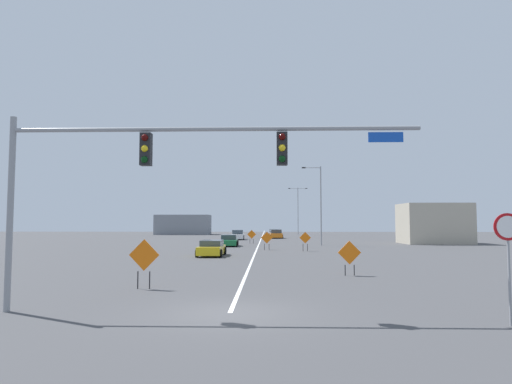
{
  "coord_description": "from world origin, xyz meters",
  "views": [
    {
      "loc": [
        1.21,
        -13.84,
        2.86
      ],
      "look_at": [
        0.35,
        16.27,
        4.86
      ],
      "focal_mm": 30.8,
      "sensor_mm": 36.0,
      "label": 1
    }
  ],
  "objects_px": {
    "construction_sign_left_lane": "(144,257)",
    "car_green_mid": "(229,241)",
    "construction_sign_right_shoulder": "(349,254)",
    "construction_sign_right_lane": "(305,239)",
    "street_lamp_near_left": "(298,207)",
    "car_yellow_distant": "(212,248)",
    "construction_sign_left_shoulder": "(252,235)",
    "car_silver_far": "(274,233)",
    "traffic_signal_assembly": "(153,162)",
    "street_lamp_mid_right": "(320,202)",
    "car_white_near": "(238,235)",
    "construction_sign_median_far": "(267,239)",
    "car_orange_passing": "(276,234)",
    "stop_sign": "(508,246)"
  },
  "relations": [
    {
      "from": "car_white_near",
      "to": "car_silver_far",
      "type": "xyz_separation_m",
      "value": [
        5.83,
        9.84,
        -0.0
      ]
    },
    {
      "from": "construction_sign_right_shoulder",
      "to": "construction_sign_left_lane",
      "type": "xyz_separation_m",
      "value": [
        -9.55,
        -4.82,
        0.2
      ]
    },
    {
      "from": "stop_sign",
      "to": "car_green_mid",
      "type": "distance_m",
      "value": 39.52
    },
    {
      "from": "car_yellow_distant",
      "to": "car_orange_passing",
      "type": "bearing_deg",
      "value": 80.99
    },
    {
      "from": "construction_sign_right_lane",
      "to": "car_silver_far",
      "type": "xyz_separation_m",
      "value": [
        -2.48,
        36.09,
        -0.49
      ]
    },
    {
      "from": "construction_sign_right_shoulder",
      "to": "car_silver_far",
      "type": "distance_m",
      "value": 54.91
    },
    {
      "from": "street_lamp_mid_right",
      "to": "stop_sign",
      "type": "bearing_deg",
      "value": -89.2
    },
    {
      "from": "stop_sign",
      "to": "street_lamp_mid_right",
      "type": "relative_size",
      "value": 0.33
    },
    {
      "from": "construction_sign_right_lane",
      "to": "car_yellow_distant",
      "type": "bearing_deg",
      "value": -144.56
    },
    {
      "from": "construction_sign_right_lane",
      "to": "traffic_signal_assembly",
      "type": "bearing_deg",
      "value": -104.26
    },
    {
      "from": "construction_sign_left_lane",
      "to": "construction_sign_left_shoulder",
      "type": "height_order",
      "value": "construction_sign_left_lane"
    },
    {
      "from": "traffic_signal_assembly",
      "to": "street_lamp_mid_right",
      "type": "xyz_separation_m",
      "value": [
        9.76,
        38.36,
        0.42
      ]
    },
    {
      "from": "street_lamp_near_left",
      "to": "construction_sign_right_lane",
      "type": "distance_m",
      "value": 51.81
    },
    {
      "from": "stop_sign",
      "to": "construction_sign_median_far",
      "type": "bearing_deg",
      "value": 102.14
    },
    {
      "from": "car_orange_passing",
      "to": "traffic_signal_assembly",
      "type": "bearing_deg",
      "value": -94.7
    },
    {
      "from": "car_green_mid",
      "to": "construction_sign_left_lane",
      "type": "bearing_deg",
      "value": -91.35
    },
    {
      "from": "construction_sign_left_lane",
      "to": "construction_sign_left_shoulder",
      "type": "xyz_separation_m",
      "value": [
        3.13,
        37.21,
        -0.23
      ]
    },
    {
      "from": "car_silver_far",
      "to": "car_green_mid",
      "type": "bearing_deg",
      "value": -101.22
    },
    {
      "from": "street_lamp_mid_right",
      "to": "street_lamp_near_left",
      "type": "relative_size",
      "value": 0.94
    },
    {
      "from": "street_lamp_near_left",
      "to": "construction_sign_left_lane",
      "type": "distance_m",
      "value": 76.08
    },
    {
      "from": "construction_sign_right_shoulder",
      "to": "car_silver_far",
      "type": "bearing_deg",
      "value": 93.39
    },
    {
      "from": "construction_sign_left_lane",
      "to": "construction_sign_median_far",
      "type": "bearing_deg",
      "value": 78.62
    },
    {
      "from": "construction_sign_left_lane",
      "to": "construction_sign_right_lane",
      "type": "bearing_deg",
      "value": 69.56
    },
    {
      "from": "car_silver_far",
      "to": "car_yellow_distant",
      "type": "height_order",
      "value": "car_silver_far"
    },
    {
      "from": "construction_sign_right_shoulder",
      "to": "construction_sign_right_lane",
      "type": "height_order",
      "value": "construction_sign_right_lane"
    },
    {
      "from": "traffic_signal_assembly",
      "to": "construction_sign_left_shoulder",
      "type": "relative_size",
      "value": 7.54
    },
    {
      "from": "street_lamp_mid_right",
      "to": "construction_sign_right_lane",
      "type": "xyz_separation_m",
      "value": [
        -2.56,
        -10.06,
        -4.0
      ]
    },
    {
      "from": "car_orange_passing",
      "to": "car_yellow_distant",
      "type": "height_order",
      "value": "car_orange_passing"
    },
    {
      "from": "traffic_signal_assembly",
      "to": "car_yellow_distant",
      "type": "xyz_separation_m",
      "value": [
        -1.01,
        22.47,
        -4.12
      ]
    },
    {
      "from": "construction_sign_left_shoulder",
      "to": "construction_sign_median_far",
      "type": "height_order",
      "value": "construction_sign_median_far"
    },
    {
      "from": "street_lamp_mid_right",
      "to": "car_yellow_distant",
      "type": "height_order",
      "value": "street_lamp_mid_right"
    },
    {
      "from": "construction_sign_right_shoulder",
      "to": "construction_sign_right_lane",
      "type": "distance_m",
      "value": 18.74
    },
    {
      "from": "construction_sign_left_lane",
      "to": "car_orange_passing",
      "type": "height_order",
      "value": "construction_sign_left_lane"
    },
    {
      "from": "construction_sign_left_shoulder",
      "to": "car_orange_passing",
      "type": "xyz_separation_m",
      "value": [
        3.37,
        17.86,
        -0.41
      ]
    },
    {
      "from": "construction_sign_right_lane",
      "to": "construction_sign_left_shoulder",
      "type": "bearing_deg",
      "value": 112.44
    },
    {
      "from": "traffic_signal_assembly",
      "to": "construction_sign_left_shoulder",
      "type": "xyz_separation_m",
      "value": [
        1.55,
        41.96,
        -3.64
      ]
    },
    {
      "from": "construction_sign_left_shoulder",
      "to": "car_yellow_distant",
      "type": "bearing_deg",
      "value": -97.47
    },
    {
      "from": "car_white_near",
      "to": "construction_sign_median_far",
      "type": "bearing_deg",
      "value": -79.27
    },
    {
      "from": "car_green_mid",
      "to": "car_silver_far",
      "type": "xyz_separation_m",
      "value": [
        5.55,
        27.98,
        0.08
      ]
    },
    {
      "from": "construction_sign_left_lane",
      "to": "car_green_mid",
      "type": "bearing_deg",
      "value": 88.65
    },
    {
      "from": "street_lamp_mid_right",
      "to": "car_green_mid",
      "type": "height_order",
      "value": "street_lamp_mid_right"
    },
    {
      "from": "traffic_signal_assembly",
      "to": "car_white_near",
      "type": "distance_m",
      "value": 54.71
    },
    {
      "from": "construction_sign_median_far",
      "to": "stop_sign",
      "type": "bearing_deg",
      "value": -77.86
    },
    {
      "from": "construction_sign_left_shoulder",
      "to": "car_silver_far",
      "type": "xyz_separation_m",
      "value": [
        3.16,
        22.43,
        -0.42
      ]
    },
    {
      "from": "construction_sign_left_shoulder",
      "to": "car_white_near",
      "type": "bearing_deg",
      "value": 101.95
    },
    {
      "from": "construction_sign_left_shoulder",
      "to": "construction_sign_median_far",
      "type": "bearing_deg",
      "value": -80.57
    },
    {
      "from": "street_lamp_near_left",
      "to": "construction_sign_right_lane",
      "type": "relative_size",
      "value": 5.46
    },
    {
      "from": "construction_sign_left_shoulder",
      "to": "car_green_mid",
      "type": "xyz_separation_m",
      "value": [
        -2.39,
        -5.55,
        -0.5
      ]
    },
    {
      "from": "construction_sign_median_far",
      "to": "construction_sign_right_lane",
      "type": "bearing_deg",
      "value": -26.23
    },
    {
      "from": "street_lamp_mid_right",
      "to": "construction_sign_left_lane",
      "type": "bearing_deg",
      "value": -108.65
    }
  ]
}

